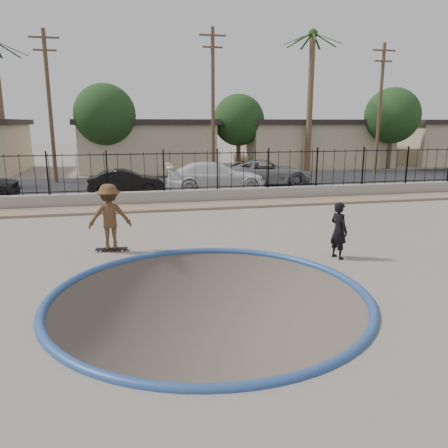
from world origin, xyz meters
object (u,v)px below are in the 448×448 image
object	(u,v)px
car_c	(216,177)
car_d	(265,173)
skateboard	(112,249)
car_b	(126,182)
skater	(110,220)
videographer	(339,230)

from	to	relation	value
car_c	car_d	world-z (taller)	car_c
skateboard	car_b	distance (m)	10.43
skateboard	skater	bearing A→B (deg)	0.00
skater	skateboard	size ratio (longest dim) A/B	2.02
videographer	car_d	distance (m)	14.09
skateboard	car_b	bearing A→B (deg)	91.82
skater	car_b	size ratio (longest dim) A/B	0.49
skater	videographer	xyz separation A→B (m)	(6.18, -2.05, -0.15)
skateboard	videographer	distance (m)	6.55
videographer	car_b	distance (m)	13.70
skater	skateboard	distance (m)	0.88
car_c	car_d	bearing A→B (deg)	-63.09
skateboard	car_c	bearing A→B (deg)	67.60
car_b	car_d	xyz separation A→B (m)	(8.04, 1.45, 0.13)
videographer	skater	bearing A→B (deg)	54.32
videographer	car_c	world-z (taller)	car_c
car_c	car_d	distance (m)	3.57
car_d	car_c	bearing A→B (deg)	116.03
skateboard	car_c	size ratio (longest dim) A/B	0.17
car_b	car_c	world-z (taller)	car_c
skateboard	car_b	xyz separation A→B (m)	(0.45, 10.40, 0.60)
skater	skateboard	xyz separation A→B (m)	(0.00, 0.00, -0.88)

